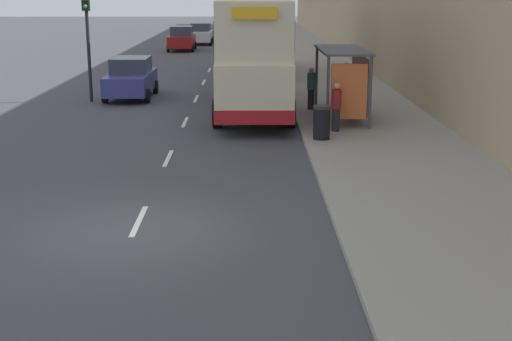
# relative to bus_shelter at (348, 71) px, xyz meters

# --- Properties ---
(ground_plane) EXTENTS (220.00, 220.00, 0.00)m
(ground_plane) POSITION_rel_bus_shelter_xyz_m (-5.77, -11.42, -1.88)
(ground_plane) COLOR #424247
(pavement) EXTENTS (5.00, 93.00, 0.14)m
(pavement) POSITION_rel_bus_shelter_xyz_m (0.73, 27.08, -1.81)
(pavement) COLOR gray
(pavement) RESTS_ON ground_plane
(lane_mark_0) EXTENTS (0.12, 2.00, 0.01)m
(lane_mark_0) POSITION_rel_bus_shelter_xyz_m (-5.77, -10.84, -1.87)
(lane_mark_0) COLOR silver
(lane_mark_0) RESTS_ON ground_plane
(lane_mark_1) EXTENTS (0.12, 2.00, 0.01)m
(lane_mark_1) POSITION_rel_bus_shelter_xyz_m (-5.77, -5.22, -1.87)
(lane_mark_1) COLOR silver
(lane_mark_1) RESTS_ON ground_plane
(lane_mark_2) EXTENTS (0.12, 2.00, 0.01)m
(lane_mark_2) POSITION_rel_bus_shelter_xyz_m (-5.77, 0.40, -1.87)
(lane_mark_2) COLOR silver
(lane_mark_2) RESTS_ON ground_plane
(lane_mark_3) EXTENTS (0.12, 2.00, 0.01)m
(lane_mark_3) POSITION_rel_bus_shelter_xyz_m (-5.77, 6.02, -1.87)
(lane_mark_3) COLOR silver
(lane_mark_3) RESTS_ON ground_plane
(lane_mark_4) EXTENTS (0.12, 2.00, 0.01)m
(lane_mark_4) POSITION_rel_bus_shelter_xyz_m (-5.77, 11.64, -1.87)
(lane_mark_4) COLOR silver
(lane_mark_4) RESTS_ON ground_plane
(lane_mark_5) EXTENTS (0.12, 2.00, 0.01)m
(lane_mark_5) POSITION_rel_bus_shelter_xyz_m (-5.77, 17.26, -1.87)
(lane_mark_5) COLOR silver
(lane_mark_5) RESTS_ON ground_plane
(bus_shelter) EXTENTS (1.60, 4.20, 2.48)m
(bus_shelter) POSITION_rel_bus_shelter_xyz_m (0.00, 0.00, 0.00)
(bus_shelter) COLOR #4C4C51
(bus_shelter) RESTS_ON ground_plane
(double_decker_bus_near) EXTENTS (2.85, 11.08, 4.30)m
(double_decker_bus_near) POSITION_rel_bus_shelter_xyz_m (-3.30, 2.77, 0.41)
(double_decker_bus_near) COLOR beige
(double_decker_bus_near) RESTS_ON ground_plane
(double_decker_bus_ahead) EXTENTS (2.85, 10.50, 4.30)m
(double_decker_bus_ahead) POSITION_rel_bus_shelter_xyz_m (-3.18, 15.01, 0.41)
(double_decker_bus_ahead) COLOR beige
(double_decker_bus_ahead) RESTS_ON ground_plane
(car_0) EXTENTS (1.98, 4.46, 1.75)m
(car_0) POSITION_rel_bus_shelter_xyz_m (-8.63, 6.36, -1.01)
(car_0) COLOR navy
(car_0) RESTS_ON ground_plane
(car_1) EXTENTS (2.01, 3.81, 1.80)m
(car_1) POSITION_rel_bus_shelter_xyz_m (-7.52, 36.91, -0.99)
(car_1) COLOR silver
(car_1) RESTS_ON ground_plane
(car_2) EXTENTS (2.05, 4.26, 1.85)m
(car_2) POSITION_rel_bus_shelter_xyz_m (-8.59, 30.85, -0.97)
(car_2) COLOR maroon
(car_2) RESTS_ON ground_plane
(pedestrian_at_shelter) EXTENTS (0.31, 0.31, 1.58)m
(pedestrian_at_shelter) POSITION_rel_bus_shelter_xyz_m (-0.63, -2.00, -0.93)
(pedestrian_at_shelter) COLOR #23232D
(pedestrian_at_shelter) RESTS_ON ground_plane
(pedestrian_1) EXTENTS (0.34, 0.34, 1.72)m
(pedestrian_1) POSITION_rel_bus_shelter_xyz_m (0.85, 1.64, -0.86)
(pedestrian_1) COLOR #23232D
(pedestrian_1) RESTS_ON ground_plane
(pedestrian_2) EXTENTS (0.32, 0.32, 1.63)m
(pedestrian_2) POSITION_rel_bus_shelter_xyz_m (-1.06, 2.40, -0.90)
(pedestrian_2) COLOR #23232D
(pedestrian_2) RESTS_ON ground_plane
(pedestrian_3) EXTENTS (0.35, 0.35, 1.76)m
(pedestrian_3) POSITION_rel_bus_shelter_xyz_m (0.34, 3.04, -0.84)
(pedestrian_3) COLOR #23232D
(pedestrian_3) RESTS_ON ground_plane
(litter_bin) EXTENTS (0.55, 0.55, 1.05)m
(litter_bin) POSITION_rel_bus_shelter_xyz_m (-1.22, -3.25, -1.21)
(litter_bin) COLOR black
(litter_bin) RESTS_ON ground_plane
(traffic_light_far_kerb) EXTENTS (0.30, 0.32, 4.78)m
(traffic_light_far_kerb) POSITION_rel_bus_shelter_xyz_m (-10.17, 5.26, 1.34)
(traffic_light_far_kerb) COLOR black
(traffic_light_far_kerb) RESTS_ON ground_plane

